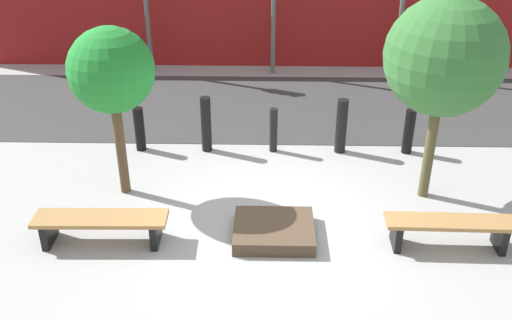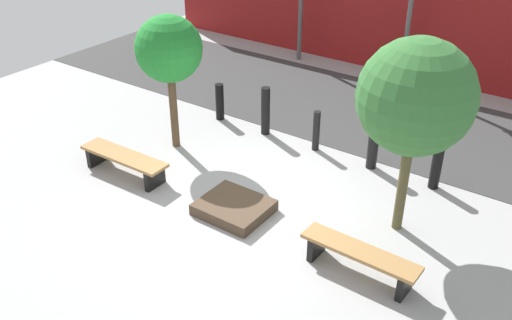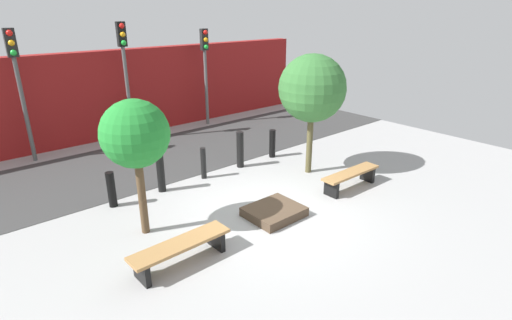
{
  "view_description": "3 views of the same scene",
  "coord_description": "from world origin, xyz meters",
  "px_view_note": "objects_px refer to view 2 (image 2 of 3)",
  "views": [
    {
      "loc": [
        -0.1,
        -7.16,
        4.98
      ],
      "look_at": [
        -0.28,
        0.49,
        0.93
      ],
      "focal_mm": 40.0,
      "sensor_mm": 36.0,
      "label": 1
    },
    {
      "loc": [
        5.06,
        -6.65,
        5.79
      ],
      "look_at": [
        0.27,
        0.11,
        1.02
      ],
      "focal_mm": 40.0,
      "sensor_mm": 36.0,
      "label": 2
    },
    {
      "loc": [
        -5.47,
        -5.93,
        4.39
      ],
      "look_at": [
        0.09,
        0.55,
        1.11
      ],
      "focal_mm": 28.0,
      "sensor_mm": 36.0,
      "label": 3
    }
  ],
  "objects_px": {
    "planter_bed": "(234,207)",
    "bollard_far_left": "(220,102)",
    "tree_behind_left_bench": "(169,50)",
    "bollard_far_right": "(436,167)",
    "tree_behind_right_bench": "(416,98)",
    "bollard_right": "(373,144)",
    "bollard_left": "(266,111)",
    "bench_right": "(360,257)",
    "bench_left": "(124,160)",
    "bollard_center": "(316,131)"
  },
  "relations": [
    {
      "from": "bench_right",
      "to": "bollard_left",
      "type": "height_order",
      "value": "bollard_left"
    },
    {
      "from": "bench_left",
      "to": "tree_behind_left_bench",
      "type": "height_order",
      "value": "tree_behind_left_bench"
    },
    {
      "from": "bench_right",
      "to": "bollard_center",
      "type": "bearing_deg",
      "value": 130.76
    },
    {
      "from": "bollard_far_left",
      "to": "bollard_center",
      "type": "xyz_separation_m",
      "value": [
        2.55,
        0.0,
        0.01
      ]
    },
    {
      "from": "planter_bed",
      "to": "bollard_center",
      "type": "relative_size",
      "value": 1.36
    },
    {
      "from": "bench_left",
      "to": "planter_bed",
      "type": "height_order",
      "value": "bench_left"
    },
    {
      "from": "planter_bed",
      "to": "bollard_far_right",
      "type": "xyz_separation_m",
      "value": [
        2.55,
        2.82,
        0.33
      ]
    },
    {
      "from": "bollard_center",
      "to": "tree_behind_left_bench",
      "type": "bearing_deg",
      "value": -147.88
    },
    {
      "from": "bollard_far_right",
      "to": "bollard_right",
      "type": "bearing_deg",
      "value": 180.0
    },
    {
      "from": "bollard_far_left",
      "to": "bollard_right",
      "type": "distance_m",
      "value": 3.83
    },
    {
      "from": "bollard_far_left",
      "to": "bollard_right",
      "type": "height_order",
      "value": "bollard_right"
    },
    {
      "from": "planter_bed",
      "to": "bollard_far_right",
      "type": "height_order",
      "value": "bollard_far_right"
    },
    {
      "from": "bench_left",
      "to": "tree_behind_left_bench",
      "type": "xyz_separation_m",
      "value": [
        0.0,
        1.45,
        1.79
      ]
    },
    {
      "from": "bollard_left",
      "to": "tree_behind_left_bench",
      "type": "bearing_deg",
      "value": -127.93
    },
    {
      "from": "planter_bed",
      "to": "bollard_left",
      "type": "xyz_separation_m",
      "value": [
        -1.28,
        2.82,
        0.44
      ]
    },
    {
      "from": "bollard_left",
      "to": "bollard_far_right",
      "type": "height_order",
      "value": "bollard_left"
    },
    {
      "from": "bench_right",
      "to": "tree_behind_left_bench",
      "type": "xyz_separation_m",
      "value": [
        -4.99,
        1.45,
        1.78
      ]
    },
    {
      "from": "bench_right",
      "to": "tree_behind_left_bench",
      "type": "bearing_deg",
      "value": 164.97
    },
    {
      "from": "bollard_left",
      "to": "bollard_right",
      "type": "height_order",
      "value": "bollard_left"
    },
    {
      "from": "bench_left",
      "to": "bollard_far_right",
      "type": "bearing_deg",
      "value": 29.72
    },
    {
      "from": "tree_behind_left_bench",
      "to": "bollard_far_left",
      "type": "bearing_deg",
      "value": 91.94
    },
    {
      "from": "bollard_far_left",
      "to": "tree_behind_right_bench",
      "type": "bearing_deg",
      "value": -17.26
    },
    {
      "from": "bench_left",
      "to": "bollard_far_left",
      "type": "xyz_separation_m",
      "value": [
        -0.05,
        3.02,
        0.11
      ]
    },
    {
      "from": "tree_behind_left_bench",
      "to": "bollard_far_right",
      "type": "relative_size",
      "value": 3.21
    },
    {
      "from": "bench_left",
      "to": "tree_behind_left_bench",
      "type": "relative_size",
      "value": 0.69
    },
    {
      "from": "planter_bed",
      "to": "bollard_left",
      "type": "bearing_deg",
      "value": 114.35
    },
    {
      "from": "planter_bed",
      "to": "bollard_far_left",
      "type": "distance_m",
      "value": 3.81
    },
    {
      "from": "bench_right",
      "to": "tree_behind_right_bench",
      "type": "distance_m",
      "value": 2.51
    },
    {
      "from": "bench_left",
      "to": "bench_right",
      "type": "distance_m",
      "value": 4.99
    },
    {
      "from": "tree_behind_right_bench",
      "to": "bollard_right",
      "type": "relative_size",
      "value": 3.1
    },
    {
      "from": "bollard_left",
      "to": "bench_left",
      "type": "bearing_deg",
      "value": -112.04
    },
    {
      "from": "tree_behind_right_bench",
      "to": "bollard_left",
      "type": "bearing_deg",
      "value": 157.43
    },
    {
      "from": "tree_behind_right_bench",
      "to": "bollard_far_right",
      "type": "distance_m",
      "value": 2.5
    },
    {
      "from": "tree_behind_left_bench",
      "to": "bench_right",
      "type": "bearing_deg",
      "value": -16.19
    },
    {
      "from": "tree_behind_left_bench",
      "to": "bollard_far_right",
      "type": "distance_m",
      "value": 5.55
    },
    {
      "from": "tree_behind_right_bench",
      "to": "bollard_left",
      "type": "relative_size",
      "value": 3.03
    },
    {
      "from": "bench_right",
      "to": "bollard_far_right",
      "type": "xyz_separation_m",
      "value": [
        0.05,
        3.02,
        0.1
      ]
    },
    {
      "from": "bollard_left",
      "to": "planter_bed",
      "type": "bearing_deg",
      "value": -65.65
    },
    {
      "from": "tree_behind_left_bench",
      "to": "bollard_left",
      "type": "distance_m",
      "value": 2.54
    },
    {
      "from": "planter_bed",
      "to": "bench_right",
      "type": "bearing_deg",
      "value": -4.58
    },
    {
      "from": "tree_behind_right_bench",
      "to": "bollard_left",
      "type": "xyz_separation_m",
      "value": [
        -3.77,
        1.57,
        -1.83
      ]
    },
    {
      "from": "tree_behind_left_bench",
      "to": "bollard_center",
      "type": "height_order",
      "value": "tree_behind_left_bench"
    },
    {
      "from": "bench_right",
      "to": "bollard_right",
      "type": "distance_m",
      "value": 3.26
    },
    {
      "from": "bench_right",
      "to": "bollard_far_left",
      "type": "bearing_deg",
      "value": 150.28
    },
    {
      "from": "bollard_left",
      "to": "bollard_right",
      "type": "bearing_deg",
      "value": 0.0
    },
    {
      "from": "tree_behind_left_bench",
      "to": "bollard_right",
      "type": "height_order",
      "value": "tree_behind_left_bench"
    },
    {
      "from": "bench_right",
      "to": "bollard_far_left",
      "type": "xyz_separation_m",
      "value": [
        -5.05,
        3.02,
        0.1
      ]
    },
    {
      "from": "bench_right",
      "to": "bollard_far_left",
      "type": "relative_size",
      "value": 2.14
    },
    {
      "from": "tree_behind_right_bench",
      "to": "tree_behind_left_bench",
      "type": "bearing_deg",
      "value": 180.0
    },
    {
      "from": "bench_left",
      "to": "tree_behind_left_bench",
      "type": "distance_m",
      "value": 2.31
    }
  ]
}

